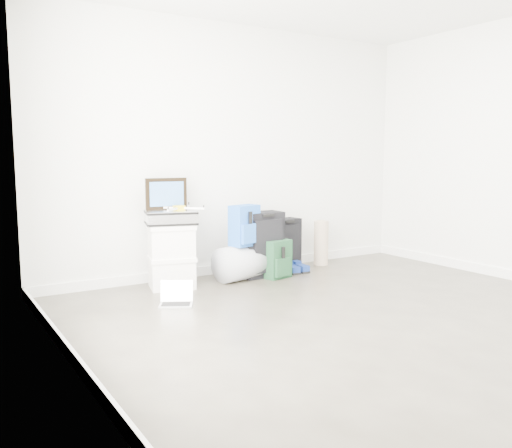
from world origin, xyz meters
TOP-DOWN VIEW (x-y plane):
  - ground at (0.00, 0.00)m, footprint 5.00×5.00m
  - room_envelope at (0.00, 0.02)m, footprint 4.52×5.02m
  - boxes_stack at (-0.92, 2.16)m, footprint 0.51×0.45m
  - briefcase at (-0.92, 2.16)m, footprint 0.55×0.46m
  - painting at (-0.92, 2.26)m, footprint 0.42×0.06m
  - drone at (-0.84, 2.14)m, footprint 0.40×0.40m
  - duffel_bag at (-0.14, 2.10)m, footprint 0.65×0.47m
  - blue_backpack at (-0.14, 2.07)m, footprint 0.34×0.28m
  - large_suitcase at (0.10, 2.12)m, footprint 0.45×0.30m
  - green_backpack at (0.20, 1.96)m, footprint 0.32×0.26m
  - carry_on at (0.56, 2.36)m, footprint 0.39×0.28m
  - shoes at (0.54, 2.08)m, footprint 0.23×0.26m
  - rolled_rug at (1.04, 2.28)m, footprint 0.17×0.17m
  - laptop at (-1.13, 1.57)m, footprint 0.35×0.32m

SIDE VIEW (x-z plane):
  - ground at x=0.00m, z-range 0.00..0.00m
  - shoes at x=0.54m, z-range 0.00..0.08m
  - laptop at x=-1.13m, z-range -0.05..0.15m
  - duffel_bag at x=-0.14m, z-range 0.00..0.36m
  - green_backpack at x=0.20m, z-range -0.01..0.40m
  - rolled_rug at x=1.04m, z-range 0.00..0.52m
  - carry_on at x=0.56m, z-range 0.00..0.57m
  - boxes_stack at x=-0.92m, z-range 0.00..0.63m
  - large_suitcase at x=0.10m, z-range 0.00..0.70m
  - blue_backpack at x=-0.14m, z-range 0.36..0.78m
  - briefcase at x=-0.92m, z-range 0.63..0.77m
  - drone at x=-0.84m, z-range 0.77..0.81m
  - painting at x=-0.92m, z-range 0.77..1.08m
  - room_envelope at x=0.00m, z-range 0.37..3.08m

